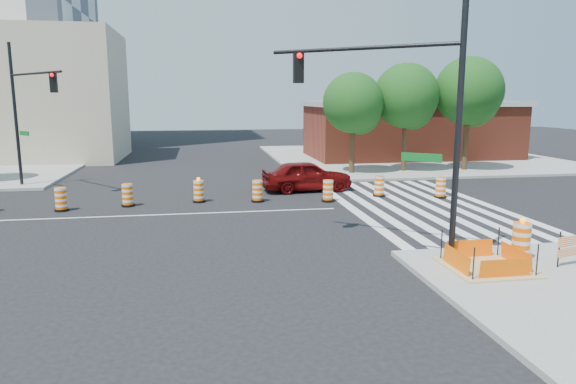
% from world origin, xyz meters
% --- Properties ---
extents(ground, '(120.00, 120.00, 0.00)m').
position_xyz_m(ground, '(0.00, 0.00, 0.00)').
color(ground, black).
rests_on(ground, ground).
extents(sidewalk_ne, '(22.00, 22.00, 0.15)m').
position_xyz_m(sidewalk_ne, '(18.00, 18.00, 0.07)').
color(sidewalk_ne, gray).
rests_on(sidewalk_ne, ground).
extents(crosswalk_east, '(6.75, 13.50, 0.01)m').
position_xyz_m(crosswalk_east, '(10.95, 0.00, 0.01)').
color(crosswalk_east, silver).
rests_on(crosswalk_east, ground).
extents(lane_centerline, '(14.00, 0.12, 0.01)m').
position_xyz_m(lane_centerline, '(0.00, 0.00, 0.01)').
color(lane_centerline, silver).
rests_on(lane_centerline, ground).
extents(excavation_pit, '(2.20, 2.20, 0.90)m').
position_xyz_m(excavation_pit, '(9.00, -9.00, 0.22)').
color(excavation_pit, tan).
rests_on(excavation_pit, ground).
extents(brick_storefront, '(16.50, 8.50, 4.60)m').
position_xyz_m(brick_storefront, '(18.00, 18.00, 2.32)').
color(brick_storefront, maroon).
rests_on(brick_storefront, ground).
extents(beige_midrise, '(14.00, 10.00, 10.00)m').
position_xyz_m(beige_midrise, '(-12.00, 22.00, 5.00)').
color(beige_midrise, '#B8A88C').
rests_on(beige_midrise, ground).
extents(red_coupe, '(4.88, 2.32, 1.61)m').
position_xyz_m(red_coupe, '(6.72, 4.56, 0.81)').
color(red_coupe, '#540707').
rests_on(red_coupe, ground).
extents(signal_pole_se, '(4.75, 3.80, 7.88)m').
position_xyz_m(signal_pole_se, '(7.07, -7.18, 4.83)').
color(signal_pole_se, black).
rests_on(signal_pole_se, ground).
extents(signal_pole_nw, '(3.69, 4.53, 7.56)m').
position_xyz_m(signal_pole_nw, '(-7.48, 7.05, 4.64)').
color(signal_pole_nw, black).
rests_on(signal_pole_nw, ground).
extents(pit_drum, '(0.64, 0.64, 1.26)m').
position_xyz_m(pit_drum, '(10.41, -8.44, 0.67)').
color(pit_drum, black).
rests_on(pit_drum, ground).
extents(barricade, '(0.85, 0.25, 1.02)m').
position_xyz_m(barricade, '(11.39, -9.17, 0.71)').
color(barricade, '#FF6305').
rests_on(barricade, ground).
extents(tree_north_c, '(3.81, 3.78, 6.42)m').
position_xyz_m(tree_north_c, '(10.76, 9.78, 4.31)').
color(tree_north_c, '#382314').
rests_on(tree_north_c, ground).
extents(tree_north_d, '(4.15, 4.15, 7.05)m').
position_xyz_m(tree_north_d, '(14.37, 10.13, 4.73)').
color(tree_north_d, '#382314').
rests_on(tree_north_d, ground).
extents(tree_north_e, '(4.40, 4.40, 7.48)m').
position_xyz_m(tree_north_e, '(18.56, 9.93, 5.02)').
color(tree_north_e, '#382314').
rests_on(tree_north_e, ground).
extents(median_drum_2, '(0.60, 0.60, 1.02)m').
position_xyz_m(median_drum_2, '(-4.73, 1.47, 0.48)').
color(median_drum_2, black).
rests_on(median_drum_2, ground).
extents(median_drum_3, '(0.60, 0.60, 1.02)m').
position_xyz_m(median_drum_3, '(-2.03, 2.01, 0.48)').
color(median_drum_3, black).
rests_on(median_drum_3, ground).
extents(median_drum_4, '(0.60, 0.60, 1.18)m').
position_xyz_m(median_drum_4, '(1.12, 2.45, 0.49)').
color(median_drum_4, black).
rests_on(median_drum_4, ground).
extents(median_drum_5, '(0.60, 0.60, 1.02)m').
position_xyz_m(median_drum_5, '(3.85, 2.08, 0.48)').
color(median_drum_5, black).
rests_on(median_drum_5, ground).
extents(median_drum_6, '(0.60, 0.60, 1.02)m').
position_xyz_m(median_drum_6, '(7.13, 1.57, 0.48)').
color(median_drum_6, black).
rests_on(median_drum_6, ground).
extents(median_drum_7, '(0.60, 0.60, 1.02)m').
position_xyz_m(median_drum_7, '(9.94, 2.39, 0.48)').
color(median_drum_7, black).
rests_on(median_drum_7, ground).
extents(median_drum_8, '(0.60, 0.60, 1.02)m').
position_xyz_m(median_drum_8, '(12.78, 1.56, 0.48)').
color(median_drum_8, black).
rests_on(median_drum_8, ground).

